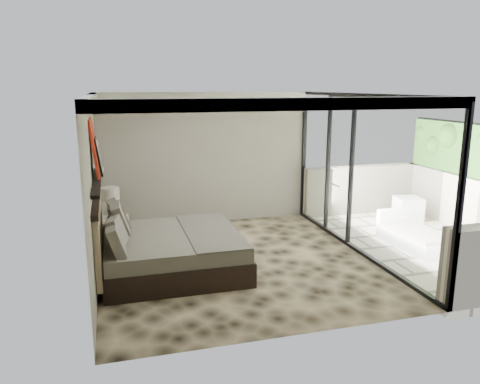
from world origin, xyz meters
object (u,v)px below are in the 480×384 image
object	(u,v)px
ottoman	(408,209)
lounger	(414,237)
table_lamp	(111,199)
nightstand	(114,231)
bed	(166,249)

from	to	relation	value
ottoman	lounger	xyz separation A→B (m)	(-0.91, -1.50, -0.09)
table_lamp	nightstand	bearing A→B (deg)	-50.14
nightstand	table_lamp	size ratio (longest dim) A/B	0.97
bed	table_lamp	world-z (taller)	bed
ottoman	table_lamp	bearing A→B (deg)	179.52
table_lamp	ottoman	size ratio (longest dim) A/B	1.13
lounger	nightstand	bearing A→B (deg)	161.25
table_lamp	lounger	bearing A→B (deg)	-16.06
nightstand	lounger	distance (m)	5.60
bed	table_lamp	distance (m)	1.80
table_lamp	ottoman	xyz separation A→B (m)	(6.31, -0.05, -0.64)
bed	nightstand	bearing A→B (deg)	117.94
table_lamp	lounger	distance (m)	5.67
table_lamp	lounger	size ratio (longest dim) A/B	0.40
bed	nightstand	xyz separation A→B (m)	(-0.79, 1.49, -0.08)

